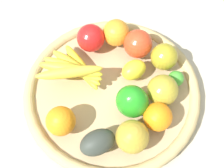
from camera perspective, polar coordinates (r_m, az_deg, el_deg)
The scene contains 15 objects.
ground_plane at distance 0.82m, azimuth -0.00°, elevation -2.12°, with size 2.40×2.40×0.00m, color #B5AC98.
basket at distance 0.80m, azimuth -0.00°, elevation -1.42°, with size 0.47×0.47×0.04m.
banana_bunch at distance 0.77m, azimuth -7.22°, elevation 2.86°, with size 0.17×0.17×0.08m.
avocado at distance 0.70m, azimuth -2.76°, elevation -10.97°, with size 0.08×0.06×0.06m, color #323831.
apple_2 at distance 0.80m, azimuth 9.84°, elevation 5.10°, with size 0.07×0.07×0.07m, color #A39323.
orange_2 at distance 0.84m, azimuth 0.79°, elevation 9.69°, with size 0.07×0.07×0.07m, color orange.
apple_3 at distance 0.75m, azimuth 9.55°, elevation -1.18°, with size 0.08×0.08×0.08m, color #A8972D.
apple_0 at distance 0.69m, azimuth 4.08°, elevation -9.86°, with size 0.08×0.08×0.08m, color #B0912D.
apple_4 at distance 0.82m, azimuth 4.93°, elevation 7.58°, with size 0.08×0.08×0.08m, color red.
lime_0 at distance 0.79m, azimuth 12.00°, elevation 1.00°, with size 0.04×0.04×0.04m, color green.
orange_1 at distance 0.72m, azimuth 8.65°, elevation -6.17°, with size 0.07×0.07×0.07m, color orange.
lemon_0 at distance 0.79m, azimuth 4.16°, elevation 2.68°, with size 0.07×0.05×0.05m, color yellow.
orange_0 at distance 0.72m, azimuth -9.67°, elevation -6.92°, with size 0.07×0.07×0.07m, color orange.
bell_pepper at distance 0.72m, azimuth 3.81°, elevation -3.34°, with size 0.08×0.07×0.09m, color #20931E.
apple_1 at distance 0.83m, azimuth -4.04°, elevation 8.68°, with size 0.08×0.08×0.08m, color red.
Camera 1 is at (0.11, 0.36, 0.73)m, focal length 48.28 mm.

